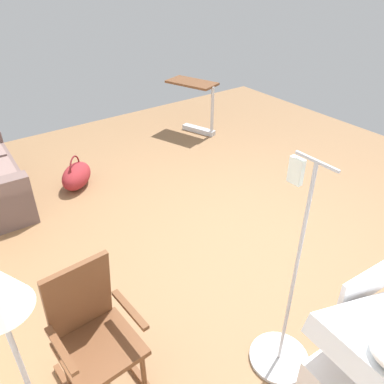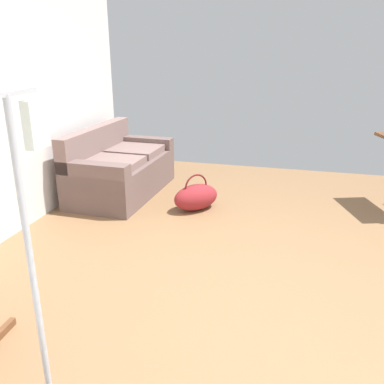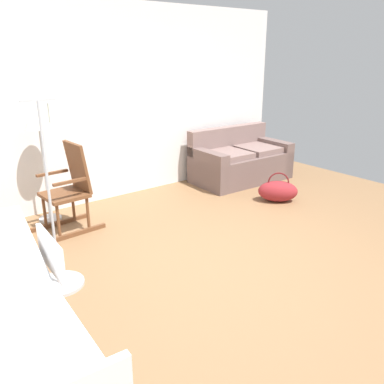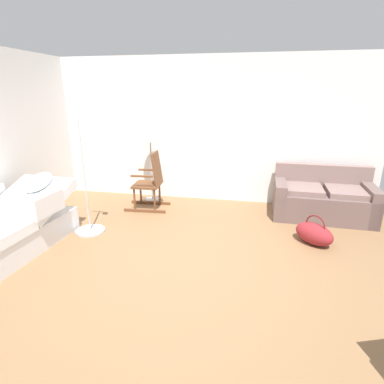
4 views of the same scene
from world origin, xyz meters
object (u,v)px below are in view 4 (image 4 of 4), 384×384
Objects in this scene: couch at (322,200)px; iv_pole at (89,217)px; hospital_bed at (4,233)px; duffel_bag at (314,233)px; floor_lamp at (150,138)px; rocking_chair at (151,182)px.

couch is 0.96× the size of iv_pole.
duffel_bag is at bearing 15.00° from hospital_bed.
floor_lamp is at bearing 63.10° from hospital_bed.
iv_pole is (-0.48, -1.59, -0.98)m from floor_lamp.
couch is at bearing 3.63° from rocking_chair.
rocking_chair is at bearing 62.28° from iv_pole.
floor_lamp is 1.93m from iv_pole.
rocking_chair is 1.67× the size of duffel_bag.
floor_lamp reaches higher than rocking_chair.
couch is (4.34, 2.17, 0.01)m from hospital_bed.
iv_pole reaches higher than hospital_bed.
iv_pole is at bearing -106.72° from floor_lamp.
floor_lamp reaches higher than hospital_bed.
iv_pole is at bearing -175.54° from duffel_bag.
rocking_chair is 2.86m from duffel_bag.
rocking_chair is (1.35, 1.98, 0.21)m from hospital_bed.
couch is 1.55× the size of rocking_chair.
iv_pole is (-3.30, -0.26, 0.10)m from duffel_bag.
iv_pole is at bearing 47.86° from hospital_bed.
floor_lamp is (-3.12, 0.25, 0.92)m from couch.
iv_pole is at bearing -159.55° from couch.
couch is 3.00m from rocking_chair.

